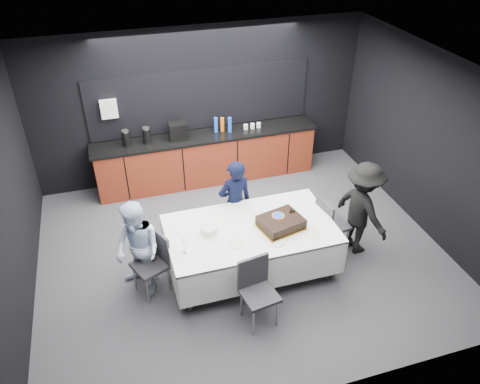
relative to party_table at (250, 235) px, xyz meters
name	(u,v)px	position (x,y,z in m)	size (l,w,h in m)	color
ground	(242,252)	(0.00, 0.40, -0.64)	(6.00, 6.00, 0.00)	#444449
room_shell	(242,145)	(0.00, 0.40, 1.22)	(6.04, 5.04, 2.82)	white
kitchenette	(206,154)	(-0.02, 2.62, -0.10)	(4.10, 0.64, 2.05)	maroon
party_table	(250,235)	(0.00, 0.00, 0.00)	(2.32, 1.32, 0.78)	#99999E
cake_assembly	(281,222)	(0.41, -0.10, 0.21)	(0.70, 0.62, 0.18)	gold
plate_stack	(209,230)	(-0.58, 0.06, 0.19)	(0.24, 0.24, 0.10)	white
loose_plate_near	(236,244)	(-0.29, -0.27, 0.14)	(0.22, 0.22, 0.01)	white
loose_plate_right_a	(290,213)	(0.65, 0.16, 0.14)	(0.22, 0.22, 0.01)	white
loose_plate_right_b	(313,234)	(0.76, -0.37, 0.14)	(0.20, 0.20, 0.01)	white
loose_plate_far	(245,208)	(0.06, 0.45, 0.14)	(0.20, 0.20, 0.01)	white
fork_pile	(279,244)	(0.25, -0.45, 0.15)	(0.15, 0.09, 0.02)	white
champagne_flute	(184,243)	(-0.97, -0.24, 0.30)	(0.06, 0.06, 0.22)	white
chair_left	(155,258)	(-1.34, 0.04, -0.11)	(0.55, 0.55, 0.92)	#2F2E33
chair_right	(329,222)	(1.26, 0.09, -0.11)	(0.48, 0.48, 0.92)	#2F2E33
chair_near	(257,286)	(-0.19, -0.85, -0.11)	(0.48, 0.48, 0.92)	#2F2E33
person_center	(235,203)	(-0.02, 0.70, 0.08)	(0.53, 0.35, 1.44)	black
person_left	(138,250)	(-1.54, 0.07, 0.07)	(0.69, 0.54, 1.43)	silver
person_right	(362,209)	(1.71, -0.02, 0.11)	(0.97, 0.56, 1.50)	black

